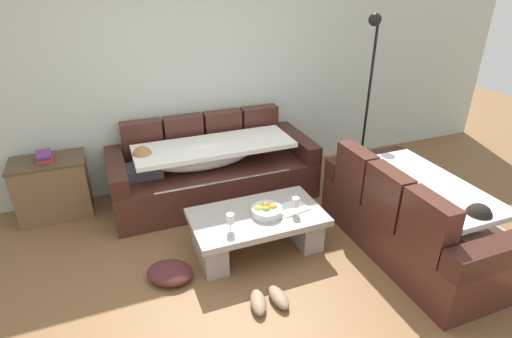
% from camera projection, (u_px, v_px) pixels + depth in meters
% --- Properties ---
extents(ground_plane, '(14.00, 14.00, 0.00)m').
position_uv_depth(ground_plane, '(247.00, 293.00, 3.30)').
color(ground_plane, brown).
extents(back_wall, '(9.00, 0.10, 2.70)m').
position_uv_depth(back_wall, '(179.00, 71.00, 4.49)').
color(back_wall, '#B9C8BC').
rests_on(back_wall, ground_plane).
extents(couch_along_wall, '(2.22, 0.92, 0.88)m').
position_uv_depth(couch_along_wall, '(211.00, 170.00, 4.56)').
color(couch_along_wall, '#47231C').
rests_on(couch_along_wall, ground_plane).
extents(couch_near_window, '(0.92, 1.79, 0.88)m').
position_uv_depth(couch_near_window, '(415.00, 218.00, 3.69)').
color(couch_near_window, '#47231C').
rests_on(couch_near_window, ground_plane).
extents(coffee_table, '(1.20, 0.68, 0.38)m').
position_uv_depth(coffee_table, '(257.00, 227.00, 3.72)').
color(coffee_table, '#A39B94').
rests_on(coffee_table, ground_plane).
extents(fruit_bowl, '(0.28, 0.28, 0.10)m').
position_uv_depth(fruit_bowl, '(266.00, 210.00, 3.64)').
color(fruit_bowl, silver).
rests_on(fruit_bowl, coffee_table).
extents(wine_glass_near_left, '(0.07, 0.07, 0.17)m').
position_uv_depth(wine_glass_near_left, '(230.00, 219.00, 3.38)').
color(wine_glass_near_left, silver).
rests_on(wine_glass_near_left, coffee_table).
extents(wine_glass_near_right, '(0.07, 0.07, 0.17)m').
position_uv_depth(wine_glass_near_right, '(296.00, 203.00, 3.62)').
color(wine_glass_near_right, silver).
rests_on(wine_glass_near_right, coffee_table).
extents(open_magazine, '(0.31, 0.26, 0.01)m').
position_uv_depth(open_magazine, '(292.00, 208.00, 3.75)').
color(open_magazine, white).
rests_on(open_magazine, coffee_table).
extents(side_cabinet, '(0.72, 0.44, 0.64)m').
position_uv_depth(side_cabinet, '(53.00, 188.00, 4.22)').
color(side_cabinet, brown).
rests_on(side_cabinet, ground_plane).
extents(book_stack_on_cabinet, '(0.16, 0.23, 0.08)m').
position_uv_depth(book_stack_on_cabinet, '(45.00, 156.00, 4.06)').
color(book_stack_on_cabinet, red).
rests_on(book_stack_on_cabinet, side_cabinet).
extents(floor_lamp, '(0.33, 0.31, 1.95)m').
position_uv_depth(floor_lamp, '(368.00, 88.00, 4.72)').
color(floor_lamp, black).
rests_on(floor_lamp, ground_plane).
extents(pair_of_shoes, '(0.33, 0.29, 0.09)m').
position_uv_depth(pair_of_shoes, '(268.00, 300.00, 3.17)').
color(pair_of_shoes, '#8C7259').
rests_on(pair_of_shoes, ground_plane).
extents(crumpled_garment, '(0.51, 0.49, 0.12)m').
position_uv_depth(crumpled_garment, '(170.00, 273.00, 3.43)').
color(crumpled_garment, '#4C2323').
rests_on(crumpled_garment, ground_plane).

